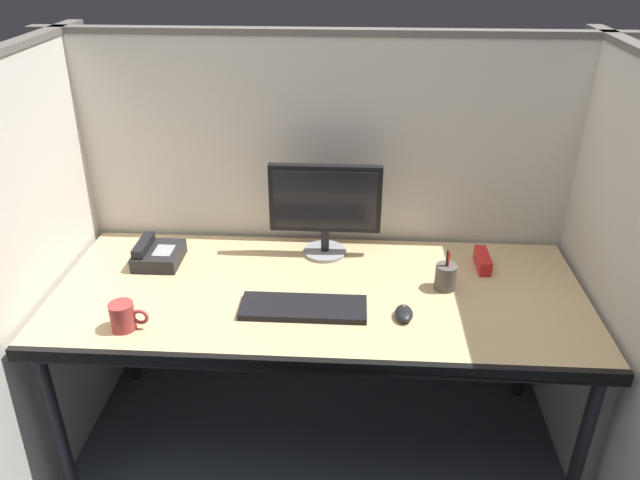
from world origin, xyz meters
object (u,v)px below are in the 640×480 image
Objects in this scene: monitor_center at (325,204)px; computer_mouse at (404,313)px; red_stapler at (483,261)px; coffee_mug at (124,316)px; desk at (319,304)px; desk_phone at (157,255)px; keyboard_main at (303,308)px; pen_cup at (446,277)px.

monitor_center is 0.55m from computer_mouse.
monitor_center is at bearing 173.26° from red_stapler.
monitor_center reaches higher than red_stapler.
monitor_center is at bearing 40.89° from coffee_mug.
computer_mouse is 0.76× the size of coffee_mug.
desk_phone is (-0.64, 0.18, 0.08)m from desk.
desk is 0.66m from red_stapler.
desk_phone is at bearing 92.89° from coffee_mug.
red_stapler is (0.61, -0.07, -0.19)m from monitor_center.
keyboard_main is 0.53m from pen_cup.
coffee_mug is 0.66× the size of desk_phone.
monitor_center is at bearing 9.52° from desk_phone.
desk is 19.79× the size of computer_mouse.
keyboard_main is at bearing -97.35° from monitor_center.
coffee_mug is (-0.57, -0.14, 0.04)m from keyboard_main.
desk_phone is at bearing -178.33° from red_stapler.
desk is at bearing 22.15° from coffee_mug.
computer_mouse is 0.64× the size of red_stapler.
desk is at bearing -160.54° from red_stapler.
monitor_center reaches higher than pen_cup.
monitor_center is 2.87× the size of red_stapler.
computer_mouse is (0.29, -0.42, -0.20)m from monitor_center.
pen_cup is (0.50, 0.17, 0.04)m from keyboard_main.
pen_cup is at bearing 7.05° from desk.
computer_mouse is at bearing -129.46° from pen_cup.
desk is 15.08× the size of coffee_mug.
computer_mouse is at bearing -24.98° from desk.
desk_phone is at bearing 153.60° from keyboard_main.
coffee_mug is 0.81× the size of pen_cup.
desk_phone reaches higher than computer_mouse.
monitor_center is at bearing 124.02° from computer_mouse.
pen_cup is 1.10m from desk_phone.
red_stapler is (1.23, 0.47, -0.02)m from coffee_mug.
monitor_center is 1.00× the size of keyboard_main.
computer_mouse reaches higher than desk.
keyboard_main is 2.87× the size of red_stapler.
desk is 0.14m from keyboard_main.
keyboard_main is at bearing 13.50° from coffee_mug.
keyboard_main is 2.26× the size of desk_phone.
monitor_center is 0.64m from red_stapler.
computer_mouse is at bearing 7.18° from coffee_mug.
desk is at bearing 68.14° from keyboard_main.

